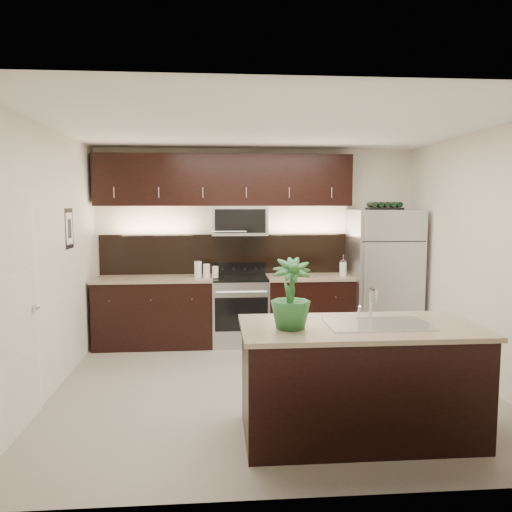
{
  "coord_description": "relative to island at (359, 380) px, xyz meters",
  "views": [
    {
      "loc": [
        -0.57,
        -5.06,
        1.93
      ],
      "look_at": [
        -0.12,
        0.55,
        1.34
      ],
      "focal_mm": 35.0,
      "sensor_mm": 36.0,
      "label": 1
    }
  ],
  "objects": [
    {
      "name": "bananas",
      "position": [
        -0.08,
        2.74,
        0.5
      ],
      "size": [
        0.2,
        0.16,
        0.06
      ],
      "primitive_type": "ellipsoid",
      "rotation": [
        0.0,
        0.0,
        -0.12
      ],
      "color": "gold",
      "rests_on": "counter_run"
    },
    {
      "name": "ground",
      "position": [
        -0.6,
        1.13,
        -0.47
      ],
      "size": [
        4.5,
        4.5,
        0.0
      ],
      "primitive_type": "plane",
      "color": "gray",
      "rests_on": "ground"
    },
    {
      "name": "island",
      "position": [
        0.0,
        0.0,
        0.0
      ],
      "size": [
        1.96,
        0.96,
        0.94
      ],
      "color": "black",
      "rests_on": "ground"
    },
    {
      "name": "counter_run",
      "position": [
        -1.06,
        2.82,
        -0.0
      ],
      "size": [
        3.51,
        0.65,
        0.94
      ],
      "color": "black",
      "rests_on": "ground"
    },
    {
      "name": "french_press",
      "position": [
        0.57,
        2.77,
        0.57
      ],
      "size": [
        0.1,
        0.1,
        0.28
      ],
      "rotation": [
        0.0,
        0.0,
        0.42
      ],
      "color": "silver",
      "rests_on": "counter_run"
    },
    {
      "name": "refrigerator",
      "position": [
        1.13,
        2.76,
        0.45
      ],
      "size": [
        0.89,
        0.8,
        1.85
      ],
      "primitive_type": "cube",
      "color": "#B2B2B7",
      "rests_on": "ground"
    },
    {
      "name": "room_walls",
      "position": [
        -0.71,
        1.1,
        1.22
      ],
      "size": [
        4.52,
        4.02,
        2.71
      ],
      "color": "silver",
      "rests_on": "ground"
    },
    {
      "name": "plant",
      "position": [
        -0.59,
        -0.07,
        0.75
      ],
      "size": [
        0.33,
        0.33,
        0.56
      ],
      "primitive_type": "imported",
      "rotation": [
        0.0,
        0.0,
        -0.06
      ],
      "color": "#255E2A",
      "rests_on": "island"
    },
    {
      "name": "upper_fixtures",
      "position": [
        -1.03,
        2.97,
        1.67
      ],
      "size": [
        3.49,
        0.4,
        1.66
      ],
      "color": "black",
      "rests_on": "counter_run"
    },
    {
      "name": "sink_faucet",
      "position": [
        0.15,
        0.01,
        0.48
      ],
      "size": [
        0.84,
        0.5,
        0.28
      ],
      "color": "silver",
      "rests_on": "island"
    },
    {
      "name": "canisters",
      "position": [
        -1.33,
        2.75,
        0.56
      ],
      "size": [
        0.32,
        0.14,
        0.22
      ],
      "rotation": [
        0.0,
        0.0,
        -0.22
      ],
      "color": "silver",
      "rests_on": "counter_run"
    },
    {
      "name": "wine_rack",
      "position": [
        1.13,
        2.76,
        1.43
      ],
      "size": [
        0.46,
        0.28,
        0.11
      ],
      "color": "black",
      "rests_on": "refrigerator"
    }
  ]
}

